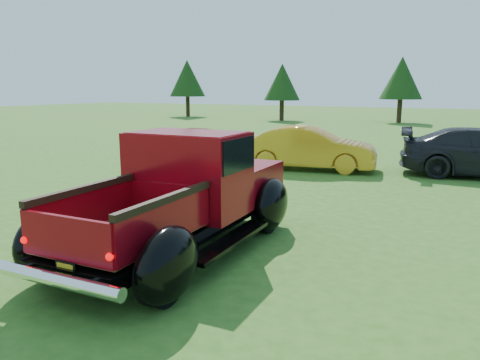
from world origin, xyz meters
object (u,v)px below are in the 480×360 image
Objects in this scene: tree_far_west at (187,78)px; show_car_red at (202,142)px; pickup_truck at (189,192)px; show_car_yellow at (310,148)px; tree_mid_left at (401,78)px; tree_west at (282,82)px.

tree_far_west reaches higher than show_car_red.
tree_far_west is 1.48× the size of show_car_red.
show_car_yellow is (-0.79, 8.17, -0.22)m from pickup_truck.
tree_mid_left is 0.94× the size of pickup_truck.
tree_far_west reaches higher than show_car_yellow.
tree_far_west is 26.84m from show_car_red.
tree_far_west is at bearing 31.19° from show_car_yellow.
tree_mid_left reaches higher than show_car_yellow.
tree_mid_left reaches higher than pickup_truck.
pickup_truck is (20.91, -30.58, -2.60)m from tree_far_west.
tree_west is 9.22m from tree_mid_left.
tree_mid_left reaches higher than tree_west.
show_car_red is at bearing 118.97° from pickup_truck.
tree_west is 0.92× the size of tree_mid_left.
pickup_truck is 10.38m from show_car_red.
show_car_red is 4.67m from show_car_yellow.
tree_far_west is 30.25m from show_car_yellow.
tree_west is at bearing 11.57° from show_car_red.
tree_far_west is 1.21× the size of show_car_yellow.
tree_west is at bearing -167.47° from tree_mid_left.
pickup_truck reaches higher than show_car_yellow.
show_car_red is at bearing -75.14° from tree_west.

